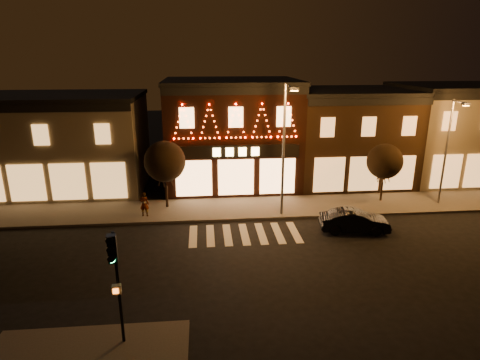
{
  "coord_description": "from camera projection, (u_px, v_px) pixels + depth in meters",
  "views": [
    {
      "loc": [
        -2.27,
        -17.62,
        10.12
      ],
      "look_at": [
        -0.26,
        4.0,
        3.35
      ],
      "focal_mm": 30.26,
      "sensor_mm": 36.0,
      "label": 1
    }
  ],
  "objects": [
    {
      "name": "sidewalk_far",
      "position": [
        267.0,
        207.0,
        27.72
      ],
      "size": [
        44.0,
        4.0,
        0.15
      ],
      "primitive_type": "cube",
      "color": "#47423D",
      "rests_on": "ground"
    },
    {
      "name": "building_right_b",
      "position": [
        452.0,
        132.0,
        33.73
      ],
      "size": [
        9.2,
        8.28,
        7.8
      ],
      "color": "#7C7158",
      "rests_on": "ground"
    },
    {
      "name": "pedestrian",
      "position": [
        144.0,
        204.0,
        25.83
      ],
      "size": [
        0.63,
        0.46,
        1.6
      ],
      "primitive_type": "imported",
      "rotation": [
        0.0,
        0.0,
        3.0
      ],
      "color": "gray",
      "rests_on": "sidewalk_far"
    },
    {
      "name": "dark_sedan",
      "position": [
        354.0,
        221.0,
        23.95
      ],
      "size": [
        4.18,
        1.92,
        1.33
      ],
      "primitive_type": "imported",
      "rotation": [
        0.0,
        0.0,
        1.44
      ],
      "color": "black",
      "rests_on": "ground"
    },
    {
      "name": "traffic_signal_near",
      "position": [
        115.0,
        268.0,
        13.66
      ],
      "size": [
        0.33,
        0.45,
        4.34
      ],
      "rotation": [
        0.0,
        0.0,
        0.12
      ],
      "color": "black",
      "rests_on": "sidewalk_near"
    },
    {
      "name": "building_left",
      "position": [
        63.0,
        142.0,
        31.02
      ],
      "size": [
        12.2,
        8.28,
        7.3
      ],
      "color": "#7C7158",
      "rests_on": "ground"
    },
    {
      "name": "building_pulp",
      "position": [
        232.0,
        133.0,
        32.01
      ],
      "size": [
        10.2,
        8.34,
        8.3
      ],
      "color": "black",
      "rests_on": "ground"
    },
    {
      "name": "streetlamp_right",
      "position": [
        449.0,
        145.0,
        26.9
      ],
      "size": [
        0.47,
        1.64,
        7.18
      ],
      "rotation": [
        0.0,
        0.0,
        0.07
      ],
      "color": "#59595E",
      "rests_on": "sidewalk_far"
    },
    {
      "name": "streetlamp_mid",
      "position": [
        285.0,
        141.0,
        24.75
      ],
      "size": [
        0.54,
        1.9,
        8.3
      ],
      "rotation": [
        0.0,
        0.0,
        -0.1
      ],
      "color": "#59595E",
      "rests_on": "sidewalk_far"
    },
    {
      "name": "tree_left",
      "position": [
        165.0,
        161.0,
        26.69
      ],
      "size": [
        2.73,
        2.73,
        4.56
      ],
      "rotation": [
        0.0,
        0.0,
        -0.19
      ],
      "color": "black",
      "rests_on": "sidewalk_far"
    },
    {
      "name": "building_right_a",
      "position": [
        348.0,
        136.0,
        32.98
      ],
      "size": [
        9.2,
        8.28,
        7.5
      ],
      "color": "#372313",
      "rests_on": "ground"
    },
    {
      "name": "ground",
      "position": [
        253.0,
        268.0,
        19.96
      ],
      "size": [
        120.0,
        120.0,
        0.0
      ],
      "primitive_type": "plane",
      "color": "black",
      "rests_on": "ground"
    },
    {
      "name": "tree_right",
      "position": [
        385.0,
        161.0,
        28.01
      ],
      "size": [
        2.45,
        2.45,
        4.1
      ],
      "rotation": [
        0.0,
        0.0,
        -0.07
      ],
      "color": "black",
      "rests_on": "sidewalk_far"
    }
  ]
}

